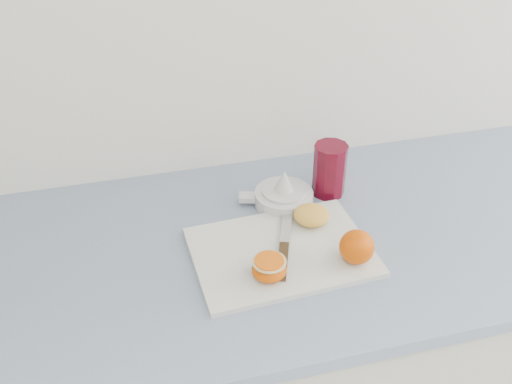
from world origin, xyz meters
TOP-DOWN VIEW (x-y plane):
  - counter at (0.05, 1.70)m, footprint 2.38×0.64m
  - cutting_board at (-0.07, 1.65)m, footprint 0.36×0.26m
  - whole_orange at (0.06, 1.58)m, footprint 0.07×0.07m
  - half_orange at (-0.11, 1.58)m, footprint 0.07×0.07m
  - squeezed_shell at (0.02, 1.72)m, footprint 0.07×0.07m
  - paring_knife at (-0.07, 1.63)m, footprint 0.10×0.22m
  - citrus_juicer at (-0.02, 1.81)m, footprint 0.16×0.13m
  - red_tumbler at (0.09, 1.83)m, footprint 0.08×0.08m

SIDE VIEW (x-z plane):
  - counter at x=0.05m, z-range 0.00..0.89m
  - cutting_board at x=-0.07m, z-range 0.89..0.90m
  - paring_knife at x=-0.07m, z-range 0.90..0.92m
  - citrus_juicer at x=-0.02m, z-range 0.87..0.96m
  - squeezed_shell at x=0.02m, z-range 0.90..0.93m
  - half_orange at x=-0.11m, z-range 0.90..0.94m
  - whole_orange at x=0.06m, z-range 0.90..0.97m
  - red_tumbler at x=0.09m, z-range 0.89..1.01m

